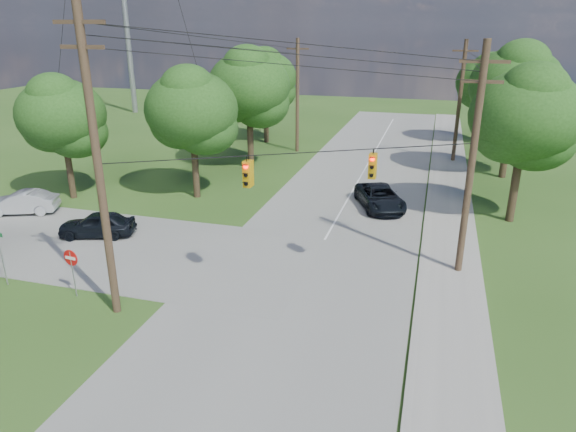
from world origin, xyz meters
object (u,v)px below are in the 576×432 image
(do_not_enter_sign, at_px, (71,262))
(car_cross_dark, at_px, (97,224))
(pole_ne, at_px, (472,160))
(car_main_north, at_px, (380,197))
(pole_north_e, at_px, (460,101))
(pole_north_w, at_px, (297,95))
(car_cross_silver, at_px, (22,202))
(pole_sw, at_px, (98,163))

(do_not_enter_sign, bearing_deg, car_cross_dark, 123.93)
(pole_ne, height_order, car_main_north, pole_ne)
(car_main_north, bearing_deg, pole_ne, -82.76)
(pole_north_e, bearing_deg, pole_north_w, 180.00)
(do_not_enter_sign, bearing_deg, pole_north_w, 92.26)
(car_cross_dark, bearing_deg, car_main_north, 104.39)
(pole_north_w, bearing_deg, pole_ne, -57.71)
(pole_north_w, distance_m, do_not_enter_sign, 29.29)
(car_cross_silver, relative_size, do_not_enter_sign, 1.95)
(pole_ne, distance_m, do_not_enter_sign, 17.80)
(pole_sw, distance_m, car_cross_dark, 10.28)
(pole_sw, relative_size, car_main_north, 2.37)
(pole_ne, distance_m, pole_north_e, 22.00)
(car_cross_silver, bearing_deg, pole_north_w, 128.30)
(pole_north_w, bearing_deg, do_not_enter_sign, -93.96)
(pole_ne, height_order, do_not_enter_sign, pole_ne)
(pole_north_e, distance_m, car_main_north, 15.27)
(pole_north_e, bearing_deg, car_main_north, -108.60)
(pole_sw, relative_size, pole_north_w, 1.20)
(pole_north_e, xyz_separation_m, car_cross_dark, (-19.08, -22.95, -4.41))
(pole_ne, bearing_deg, pole_north_e, 90.00)
(pole_ne, relative_size, pole_north_e, 1.05)
(do_not_enter_sign, bearing_deg, pole_ne, 29.97)
(pole_north_w, xyz_separation_m, car_cross_silver, (-11.92, -21.09, -4.40))
(pole_ne, relative_size, car_main_north, 2.07)
(pole_north_e, relative_size, car_cross_dark, 2.46)
(pole_north_e, xyz_separation_m, car_cross_silver, (-25.82, -21.09, -4.40))
(pole_sw, distance_m, pole_ne, 15.51)
(pole_sw, bearing_deg, pole_ne, 29.38)
(pole_north_w, relative_size, do_not_enter_sign, 4.59)
(pole_sw, height_order, pole_ne, pole_sw)
(pole_ne, bearing_deg, pole_north_w, 122.29)
(car_cross_silver, bearing_deg, do_not_enter_sign, 29.17)
(pole_sw, distance_m, pole_north_w, 29.62)
(pole_sw, height_order, car_cross_dark, pole_sw)
(pole_north_w, bearing_deg, pole_sw, -89.23)
(pole_sw, relative_size, pole_ne, 1.14)
(car_main_north, bearing_deg, pole_north_w, 101.09)
(pole_sw, bearing_deg, car_cross_dark, 130.03)
(pole_north_e, height_order, car_cross_dark, pole_north_e)
(pole_ne, distance_m, pole_north_w, 26.03)
(pole_sw, height_order, car_main_north, pole_sw)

